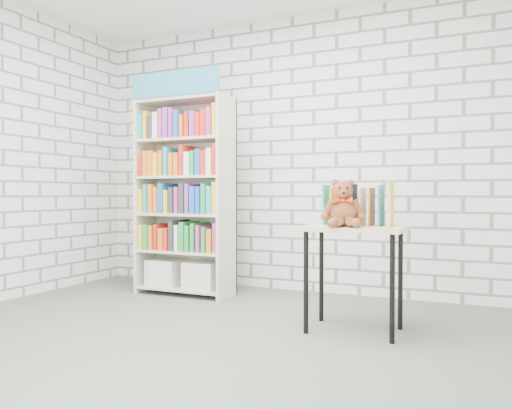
% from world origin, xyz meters
% --- Properties ---
extents(ground, '(4.50, 4.50, 0.00)m').
position_xyz_m(ground, '(0.00, 0.00, 0.00)').
color(ground, '#4C5648').
rests_on(ground, ground).
extents(room_shell, '(4.52, 4.02, 2.81)m').
position_xyz_m(room_shell, '(0.00, 0.00, 1.78)').
color(room_shell, silver).
rests_on(room_shell, ground).
extents(bookshelf, '(0.96, 0.37, 2.16)m').
position_xyz_m(bookshelf, '(-0.88, 1.36, 0.98)').
color(bookshelf, beige).
rests_on(bookshelf, ground).
extents(display_table, '(0.71, 0.49, 0.76)m').
position_xyz_m(display_table, '(0.94, 0.72, 0.65)').
color(display_table, '#D7BA81').
rests_on(display_table, ground).
extents(table_books, '(0.49, 0.22, 0.29)m').
position_xyz_m(table_books, '(0.94, 0.83, 0.91)').
color(table_books, '#28A7B0').
rests_on(table_books, display_table).
extents(teddy_bear, '(0.31, 0.30, 0.34)m').
position_xyz_m(teddy_bear, '(0.89, 0.61, 0.89)').
color(teddy_bear, brown).
rests_on(teddy_bear, display_table).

